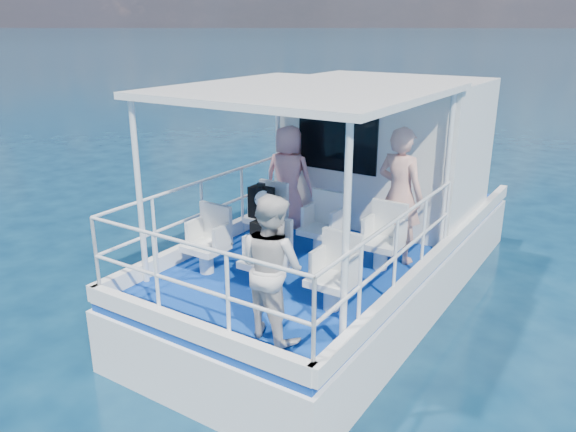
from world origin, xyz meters
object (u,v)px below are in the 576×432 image
Objects in this scene: backpack_center at (265,242)px; passenger_port_fwd at (288,177)px; panda at (265,206)px; passenger_stbd_aft at (272,267)px.

passenger_port_fwd is at bearing 116.09° from backpack_center.
backpack_center is at bearing 106.83° from passenger_port_fwd.
panda is at bearing 106.69° from passenger_port_fwd.
passenger_port_fwd is 1.06× the size of passenger_stbd_aft.
backpack_center is at bearing -38.52° from passenger_stbd_aft.
passenger_port_fwd is 3.38× the size of backpack_center.
backpack_center is (0.99, -2.03, -0.17)m from passenger_port_fwd.
panda is at bearing -38.56° from passenger_stbd_aft.
passenger_port_fwd is at bearing 115.96° from panda.
panda is (0.98, -2.01, 0.25)m from passenger_port_fwd.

